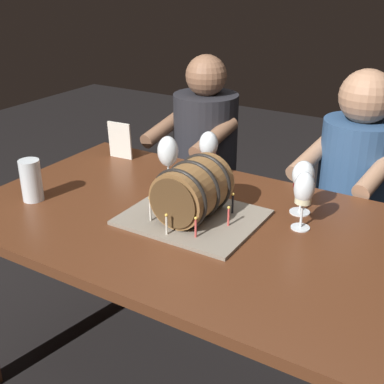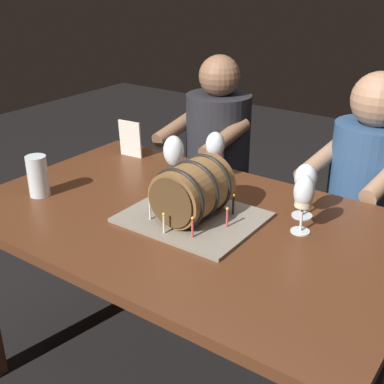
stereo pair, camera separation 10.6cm
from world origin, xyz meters
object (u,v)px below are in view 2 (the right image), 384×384
at_px(wine_glass_white, 304,194).
at_px(person_seated_left, 217,182).
at_px(wine_glass_empty, 174,152).
at_px(wine_glass_rose, 215,147).
at_px(dining_table, 186,244).
at_px(barrel_cake, 192,195).
at_px(menu_card, 130,139).
at_px(person_seated_right, 360,220).
at_px(beer_pint, 38,177).
at_px(wine_glass_red, 305,181).

relative_size(wine_glass_white, person_seated_left, 0.17).
bearing_deg(wine_glass_empty, wine_glass_white, -8.21).
xyz_separation_m(wine_glass_rose, wine_glass_white, (0.46, -0.20, -0.00)).
relative_size(dining_table, barrel_cake, 3.42).
relative_size(barrel_cake, menu_card, 2.70).
distance_m(menu_card, person_seated_right, 1.05).
bearing_deg(dining_table, beer_pint, -162.63).
bearing_deg(person_seated_right, wine_glass_red, -95.31).
bearing_deg(wine_glass_red, menu_card, 173.28).
relative_size(wine_glass_red, person_seated_right, 0.16).
height_order(barrel_cake, wine_glass_red, barrel_cake).
distance_m(barrel_cake, menu_card, 0.66).
distance_m(barrel_cake, person_seated_right, 0.90).
bearing_deg(beer_pint, person_seated_left, 79.56).
distance_m(dining_table, beer_pint, 0.59).
distance_m(wine_glass_empty, wine_glass_white, 0.57).
bearing_deg(wine_glass_white, beer_pint, -161.88).
distance_m(beer_pint, person_seated_right, 1.34).
bearing_deg(wine_glass_white, menu_card, 167.04).
relative_size(dining_table, wine_glass_red, 7.88).
height_order(dining_table, wine_glass_red, wine_glass_red).
distance_m(dining_table, person_seated_right, 0.86).
distance_m(wine_glass_red, wine_glass_empty, 0.52).
bearing_deg(beer_pint, barrel_cake, 16.13).
bearing_deg(wine_glass_red, person_seated_left, 141.74).
height_order(dining_table, wine_glass_white, wine_glass_white).
xyz_separation_m(wine_glass_rose, wine_glass_empty, (-0.11, -0.12, -0.00)).
distance_m(wine_glass_rose, person_seated_left, 0.63).
height_order(wine_glass_empty, person_seated_right, person_seated_right).
xyz_separation_m(wine_glass_empty, menu_card, (-0.33, 0.12, -0.05)).
height_order(wine_glass_red, beer_pint, wine_glass_red).
relative_size(wine_glass_empty, person_seated_right, 0.16).
height_order(wine_glass_red, menu_card, wine_glass_red).
relative_size(wine_glass_rose, person_seated_left, 0.17).
height_order(dining_table, wine_glass_empty, wine_glass_empty).
relative_size(barrel_cake, person_seated_right, 0.37).
distance_m(wine_glass_rose, person_seated_right, 0.73).
bearing_deg(menu_card, person_seated_right, 21.10).
bearing_deg(person_seated_right, barrel_cake, -113.61).
distance_m(beer_pint, menu_card, 0.50).
xyz_separation_m(barrel_cake, beer_pint, (-0.57, -0.16, -0.02)).
distance_m(person_seated_left, person_seated_right, 0.73).
relative_size(menu_card, person_seated_right, 0.14).
bearing_deg(person_seated_right, beer_pint, -134.01).
bearing_deg(barrel_cake, menu_card, 149.41).
bearing_deg(person_seated_left, beer_pint, -100.44).
bearing_deg(person_seated_left, wine_glass_empty, -74.06).
bearing_deg(wine_glass_rose, barrel_cake, -69.03).
distance_m(wine_glass_rose, wine_glass_white, 0.50).
distance_m(dining_table, wine_glass_red, 0.45).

